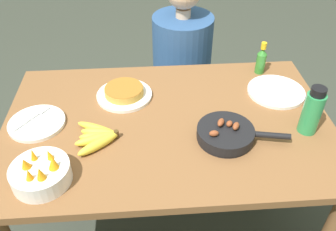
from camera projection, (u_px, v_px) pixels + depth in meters
name	position (u px, v px, depth m)	size (l,w,h in m)	color
ground_plane	(168.00, 219.00, 1.97)	(14.00, 14.00, 0.00)	#383D33
dining_table	(168.00, 138.00, 1.58)	(1.40, 0.90, 0.71)	brown
banana_bunch	(99.00, 136.00, 1.42)	(0.19, 0.23, 0.04)	yellow
skillet	(227.00, 134.00, 1.42)	(0.37, 0.23, 0.08)	black
frittata_plate_center	(124.00, 93.00, 1.65)	(0.26, 0.26, 0.05)	white
empty_plate_near_front	(37.00, 123.00, 1.50)	(0.24, 0.24, 0.02)	white
empty_plate_far_left	(276.00, 91.00, 1.68)	(0.27, 0.27, 0.02)	white
fruit_bowl_mango	(41.00, 173.00, 1.24)	(0.21, 0.21, 0.12)	white
water_bottle	(312.00, 111.00, 1.41)	(0.08, 0.08, 0.21)	#2D9351
hot_sauce_bottle	(261.00, 60.00, 1.78)	(0.05, 0.05, 0.17)	#337F2D
person_figure	(181.00, 79.00, 2.27)	(0.39, 0.39, 1.09)	black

